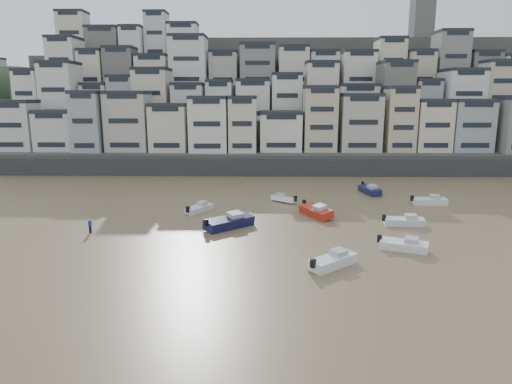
{
  "coord_description": "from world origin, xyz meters",
  "views": [
    {
      "loc": [
        7.93,
        -25.0,
        15.74
      ],
      "look_at": [
        6.94,
        30.0,
        4.0
      ],
      "focal_mm": 32.0,
      "sensor_mm": 36.0,
      "label": 1
    }
  ],
  "objects_px": {
    "person_blue": "(90,226)",
    "person_pink": "(324,212)",
    "boat_h": "(284,198)",
    "boat_g": "(430,200)",
    "boat_e": "(316,210)",
    "boat_i": "(370,189)",
    "boat_c": "(229,220)",
    "boat_d": "(404,220)",
    "boat_a": "(333,259)",
    "boat_b": "(404,244)",
    "boat_f": "(199,207)"
  },
  "relations": [
    {
      "from": "boat_b",
      "to": "boat_g",
      "type": "xyz_separation_m",
      "value": [
        9.77,
        20.25,
        0.02
      ]
    },
    {
      "from": "boat_a",
      "to": "boat_i",
      "type": "height_order",
      "value": "boat_i"
    },
    {
      "from": "boat_d",
      "to": "person_blue",
      "type": "xyz_separation_m",
      "value": [
        -37.48,
        -3.71,
        0.16
      ]
    },
    {
      "from": "boat_h",
      "to": "person_blue",
      "type": "height_order",
      "value": "person_blue"
    },
    {
      "from": "boat_f",
      "to": "boat_i",
      "type": "relative_size",
      "value": 0.82
    },
    {
      "from": "boat_c",
      "to": "boat_b",
      "type": "bearing_deg",
      "value": -63.43
    },
    {
      "from": "boat_f",
      "to": "boat_i",
      "type": "height_order",
      "value": "boat_i"
    },
    {
      "from": "boat_c",
      "to": "boat_b",
      "type": "xyz_separation_m",
      "value": [
        18.64,
        -7.79,
        -0.23
      ]
    },
    {
      "from": "boat_i",
      "to": "boat_g",
      "type": "relative_size",
      "value": 1.1
    },
    {
      "from": "boat_d",
      "to": "boat_g",
      "type": "height_order",
      "value": "boat_g"
    },
    {
      "from": "boat_e",
      "to": "boat_h",
      "type": "xyz_separation_m",
      "value": [
        -3.89,
        8.17,
        -0.25
      ]
    },
    {
      "from": "boat_g",
      "to": "boat_i",
      "type": "bearing_deg",
      "value": 133.86
    },
    {
      "from": "boat_e",
      "to": "boat_h",
      "type": "height_order",
      "value": "boat_e"
    },
    {
      "from": "boat_b",
      "to": "person_blue",
      "type": "distance_m",
      "value": 35.1
    },
    {
      "from": "boat_f",
      "to": "boat_h",
      "type": "distance_m",
      "value": 13.41
    },
    {
      "from": "boat_e",
      "to": "boat_i",
      "type": "xyz_separation_m",
      "value": [
        10.32,
        14.35,
        -0.05
      ]
    },
    {
      "from": "boat_d",
      "to": "boat_g",
      "type": "relative_size",
      "value": 0.98
    },
    {
      "from": "person_blue",
      "to": "boat_d",
      "type": "bearing_deg",
      "value": 5.65
    },
    {
      "from": "boat_b",
      "to": "boat_e",
      "type": "bearing_deg",
      "value": 141.72
    },
    {
      "from": "boat_d",
      "to": "boat_f",
      "type": "relative_size",
      "value": 1.08
    },
    {
      "from": "boat_c",
      "to": "boat_f",
      "type": "xyz_separation_m",
      "value": [
        -4.66,
        7.54,
        -0.28
      ]
    },
    {
      "from": "boat_h",
      "to": "boat_g",
      "type": "bearing_deg",
      "value": -144.71
    },
    {
      "from": "boat_a",
      "to": "boat_g",
      "type": "height_order",
      "value": "boat_a"
    },
    {
      "from": "boat_g",
      "to": "boat_e",
      "type": "bearing_deg",
      "value": -157.62
    },
    {
      "from": "boat_e",
      "to": "boat_i",
      "type": "relative_size",
      "value": 1.06
    },
    {
      "from": "boat_b",
      "to": "person_blue",
      "type": "height_order",
      "value": "person_blue"
    },
    {
      "from": "boat_g",
      "to": "boat_h",
      "type": "bearing_deg",
      "value": 177.26
    },
    {
      "from": "person_blue",
      "to": "person_pink",
      "type": "xyz_separation_m",
      "value": [
        28.02,
        6.71,
        0.0
      ]
    },
    {
      "from": "person_pink",
      "to": "boat_g",
      "type": "bearing_deg",
      "value": 26.05
    },
    {
      "from": "boat_e",
      "to": "person_pink",
      "type": "distance_m",
      "value": 1.51
    },
    {
      "from": "boat_f",
      "to": "boat_h",
      "type": "relative_size",
      "value": 1.1
    },
    {
      "from": "boat_e",
      "to": "person_blue",
      "type": "xyz_separation_m",
      "value": [
        -27.1,
        -7.92,
        0.01
      ]
    },
    {
      "from": "boat_b",
      "to": "boat_g",
      "type": "distance_m",
      "value": 22.49
    },
    {
      "from": "boat_e",
      "to": "boat_c",
      "type": "height_order",
      "value": "boat_c"
    },
    {
      "from": "boat_e",
      "to": "person_blue",
      "type": "bearing_deg",
      "value": -100.66
    },
    {
      "from": "boat_g",
      "to": "person_blue",
      "type": "distance_m",
      "value": 46.82
    },
    {
      "from": "boat_b",
      "to": "boat_g",
      "type": "bearing_deg",
      "value": 86.58
    },
    {
      "from": "boat_e",
      "to": "boat_c",
      "type": "bearing_deg",
      "value": -89.95
    },
    {
      "from": "boat_c",
      "to": "person_blue",
      "type": "distance_m",
      "value": 16.19
    },
    {
      "from": "boat_e",
      "to": "boat_a",
      "type": "relative_size",
      "value": 1.09
    },
    {
      "from": "boat_h",
      "to": "boat_g",
      "type": "relative_size",
      "value": 0.82
    },
    {
      "from": "person_blue",
      "to": "boat_i",
      "type": "bearing_deg",
      "value": 30.75
    },
    {
      "from": "boat_a",
      "to": "boat_f",
      "type": "relative_size",
      "value": 1.18
    },
    {
      "from": "boat_a",
      "to": "boat_i",
      "type": "xyz_separation_m",
      "value": [
        10.75,
        32.53,
        0.02
      ]
    },
    {
      "from": "boat_e",
      "to": "person_pink",
      "type": "bearing_deg",
      "value": 10.29
    },
    {
      "from": "boat_e",
      "to": "boat_g",
      "type": "distance_m",
      "value": 18.63
    },
    {
      "from": "boat_b",
      "to": "person_blue",
      "type": "bearing_deg",
      "value": -166.7
    },
    {
      "from": "boat_h",
      "to": "person_pink",
      "type": "relative_size",
      "value": 2.54
    },
    {
      "from": "boat_b",
      "to": "person_pink",
      "type": "xyz_separation_m",
      "value": [
        -6.64,
        12.23,
        0.16
      ]
    },
    {
      "from": "boat_a",
      "to": "boat_b",
      "type": "distance_m",
      "value": 9.29
    }
  ]
}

